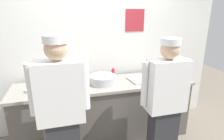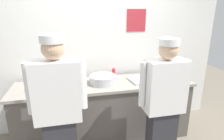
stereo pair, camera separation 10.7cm
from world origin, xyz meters
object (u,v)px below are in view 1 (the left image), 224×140
at_px(chef_near_left, 61,112).
at_px(plate_stack_front, 46,84).
at_px(ramekin_green_sauce, 77,81).
at_px(plate_stack_rear, 66,87).
at_px(ramekin_yellow_sauce, 169,76).
at_px(ramekin_red_sauce, 164,72).
at_px(mixing_bowl_steel, 103,79).
at_px(chef_center, 165,102).
at_px(squeeze_bottle_primary, 113,73).
at_px(ramekin_orange_sauce, 29,90).
at_px(sheet_tray, 146,79).
at_px(squeeze_bottle_secondary, 58,79).

bearing_deg(chef_near_left, plate_stack_front, 104.66).
bearing_deg(ramekin_green_sauce, plate_stack_rear, -129.21).
bearing_deg(plate_stack_rear, ramekin_yellow_sauce, 1.05).
bearing_deg(ramekin_red_sauce, ramekin_green_sauce, -179.06).
height_order(mixing_bowl_steel, ramekin_yellow_sauce, mixing_bowl_steel).
height_order(chef_center, squeeze_bottle_primary, chef_center).
relative_size(ramekin_orange_sauce, ramekin_yellow_sauce, 1.10).
bearing_deg(ramekin_green_sauce, plate_stack_front, -174.19).
bearing_deg(chef_near_left, plate_stack_rear, 83.94).
xyz_separation_m(mixing_bowl_steel, ramekin_orange_sauce, (-0.99, -0.05, -0.04)).
bearing_deg(chef_near_left, ramekin_yellow_sauce, 21.59).
relative_size(chef_center, squeeze_bottle_primary, 9.19).
relative_size(chef_near_left, ramekin_green_sauce, 15.91).
height_order(squeeze_bottle_primary, ramekin_red_sauce, squeeze_bottle_primary).
xyz_separation_m(plate_stack_rear, sheet_tray, (1.19, 0.06, -0.02)).
xyz_separation_m(sheet_tray, ramekin_orange_sauce, (-1.65, -0.04, 0.01)).
bearing_deg(plate_stack_front, ramekin_red_sauce, 2.09).
distance_m(ramekin_red_sauce, ramekin_green_sauce, 1.42).
bearing_deg(ramekin_red_sauce, squeeze_bottle_secondary, -177.49).
xyz_separation_m(plate_stack_rear, ramekin_orange_sauce, (-0.46, 0.02, -0.01)).
distance_m(squeeze_bottle_secondary, ramekin_red_sauce, 1.69).
bearing_deg(plate_stack_rear, ramekin_red_sauce, 8.15).
relative_size(plate_stack_front, squeeze_bottle_primary, 1.33).
distance_m(plate_stack_front, ramekin_red_sauce, 1.86).
relative_size(mixing_bowl_steel, squeeze_bottle_primary, 2.16).
relative_size(squeeze_bottle_secondary, ramekin_red_sauce, 2.06).
distance_m(plate_stack_rear, ramekin_red_sauce, 1.61).
height_order(ramekin_yellow_sauce, ramekin_green_sauce, ramekin_yellow_sauce).
bearing_deg(sheet_tray, squeeze_bottle_secondary, 175.79).
xyz_separation_m(chef_center, sheet_tray, (0.07, 0.70, 0.04)).
height_order(ramekin_red_sauce, ramekin_green_sauce, ramekin_red_sauce).
distance_m(squeeze_bottle_primary, ramekin_orange_sauce, 1.21).
height_order(chef_near_left, plate_stack_front, chef_near_left).
distance_m(squeeze_bottle_primary, squeeze_bottle_secondary, 0.83).
height_order(chef_near_left, ramekin_green_sauce, chef_near_left).
relative_size(plate_stack_rear, ramekin_green_sauce, 2.35).
bearing_deg(squeeze_bottle_secondary, plate_stack_rear, -57.30).
distance_m(ramekin_yellow_sauce, ramekin_red_sauce, 0.20).
height_order(ramekin_orange_sauce, ramekin_green_sauce, ramekin_green_sauce).
xyz_separation_m(squeeze_bottle_secondary, ramekin_green_sauce, (0.27, 0.05, -0.06)).
xyz_separation_m(chef_near_left, mixing_bowl_steel, (0.59, 0.69, 0.05)).
bearing_deg(chef_near_left, chef_center, -1.27).
relative_size(ramekin_yellow_sauce, ramekin_green_sauce, 0.85).
bearing_deg(ramekin_yellow_sauce, chef_center, -123.85).
bearing_deg(ramekin_orange_sauce, sheet_tray, 1.39).
height_order(squeeze_bottle_secondary, ramekin_green_sauce, squeeze_bottle_secondary).
relative_size(chef_near_left, ramekin_red_sauce, 18.78).
height_order(chef_center, ramekin_yellow_sauce, chef_center).
bearing_deg(ramekin_yellow_sauce, chef_near_left, -158.41).
distance_m(chef_center, ramekin_yellow_sauce, 0.81).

